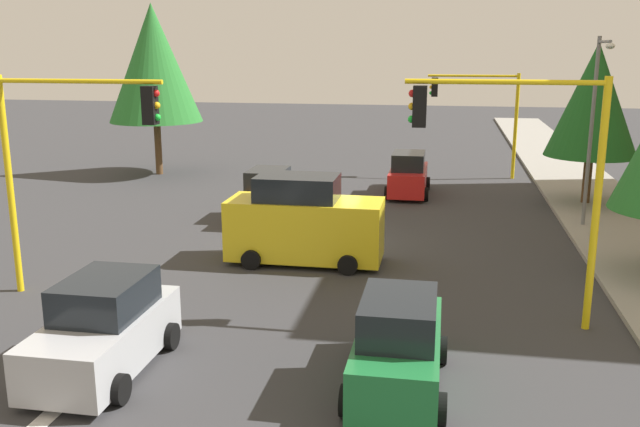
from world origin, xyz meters
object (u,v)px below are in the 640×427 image
at_px(delivery_van_yellow, 304,223).
at_px(car_red, 408,175).
at_px(car_silver, 104,329).
at_px(traffic_signal_far_left, 479,104).
at_px(car_orange, 267,197).
at_px(street_lamp_curbside, 595,113).
at_px(traffic_signal_near_right, 66,143).
at_px(car_green, 398,347).
at_px(traffic_signal_near_left, 522,153).
at_px(tree_roadside_mid, 594,100).
at_px(tree_opposite_side, 154,63).

xyz_separation_m(delivery_van_yellow, car_red, (-11.00, 2.64, -0.39)).
distance_m(car_silver, car_red, 19.79).
distance_m(traffic_signal_far_left, car_orange, 13.96).
height_order(street_lamp_curbside, car_orange, street_lamp_curbside).
xyz_separation_m(traffic_signal_far_left, traffic_signal_near_right, (20.00, -11.38, 0.37)).
height_order(traffic_signal_far_left, car_orange, traffic_signal_far_left).
height_order(traffic_signal_near_right, car_green, traffic_signal_near_right).
relative_size(traffic_signal_far_left, car_green, 1.31).
distance_m(traffic_signal_near_left, car_red, 15.72).
relative_size(traffic_signal_far_left, car_red, 1.29).
relative_size(tree_roadside_mid, delivery_van_yellow, 1.43).
distance_m(tree_opposite_side, car_green, 26.54).
distance_m(traffic_signal_near_right, car_silver, 5.99).
distance_m(traffic_signal_far_left, car_red, 6.63).
distance_m(car_red, car_orange, 7.73).
bearing_deg(traffic_signal_far_left, traffic_signal_near_left, 0.28).
xyz_separation_m(traffic_signal_near_right, car_red, (-15.00, 8.13, -3.28)).
height_order(traffic_signal_near_right, car_red, traffic_signal_near_right).
distance_m(tree_roadside_mid, car_orange, 14.10).
relative_size(tree_roadside_mid, car_silver, 1.68).
height_order(car_orange, car_green, same).
height_order(traffic_signal_far_left, traffic_signal_near_left, traffic_signal_near_left).
relative_size(street_lamp_curbside, car_orange, 1.81).
distance_m(tree_roadside_mid, car_silver, 22.47).
bearing_deg(tree_roadside_mid, traffic_signal_far_left, -144.03).
bearing_deg(car_red, traffic_signal_near_left, 12.57).
relative_size(tree_opposite_side, car_orange, 2.28).
distance_m(street_lamp_curbside, delivery_van_yellow, 11.40).
relative_size(traffic_signal_near_right, car_red, 1.43).
distance_m(traffic_signal_far_left, tree_opposite_side, 16.88).
height_order(street_lamp_curbside, car_green, street_lamp_curbside).
bearing_deg(car_green, traffic_signal_near_right, -113.24).
xyz_separation_m(tree_roadside_mid, car_silver, (18.09, -12.84, -3.59)).
height_order(traffic_signal_near_left, tree_roadside_mid, tree_roadside_mid).
bearing_deg(traffic_signal_near_left, car_green, -33.01).
xyz_separation_m(tree_opposite_side, car_silver, (22.09, 8.16, -4.91)).
relative_size(tree_roadside_mid, tree_opposite_side, 0.78).
bearing_deg(car_green, tree_opposite_side, -146.91).
relative_size(tree_roadside_mid, car_red, 1.65).
relative_size(street_lamp_curbside, tree_opposite_side, 0.79).
bearing_deg(traffic_signal_far_left, car_silver, -19.40).
bearing_deg(traffic_signal_far_left, car_orange, -38.15).
xyz_separation_m(tree_roadside_mid, car_orange, (4.73, -12.79, -3.59)).
height_order(traffic_signal_near_right, tree_roadside_mid, tree_roadside_mid).
height_order(tree_roadside_mid, delivery_van_yellow, tree_roadside_mid).
relative_size(traffic_signal_far_left, car_orange, 1.38).
relative_size(traffic_signal_near_left, street_lamp_curbside, 0.86).
distance_m(street_lamp_curbside, tree_opposite_side, 21.92).
relative_size(street_lamp_curbside, delivery_van_yellow, 1.46).
relative_size(street_lamp_curbside, car_green, 1.72).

